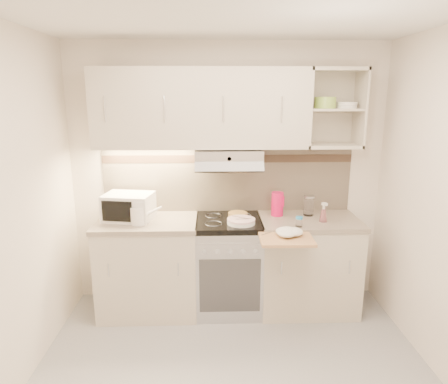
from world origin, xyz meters
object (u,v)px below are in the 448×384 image
object	(u,v)px
pink_pitcher	(277,204)
spray_bottle	(323,214)
microwave	(129,207)
cutting_board	(286,238)
watering_can	(140,214)
electric_range	(229,265)
plate_stack	(241,221)
glass_jar	(309,205)

from	to	relation	value
pink_pitcher	spray_bottle	xyz separation A→B (m)	(0.39, -0.20, -0.04)
microwave	cutting_board	bearing A→B (deg)	-8.52
watering_can	spray_bottle	distance (m)	1.65
pink_pitcher	cutting_board	bearing A→B (deg)	-69.47
spray_bottle	watering_can	bearing A→B (deg)	164.21
electric_range	plate_stack	world-z (taller)	plate_stack
microwave	cutting_board	xyz separation A→B (m)	(1.37, -0.46, -0.15)
plate_stack	pink_pitcher	distance (m)	0.44
watering_can	spray_bottle	size ratio (longest dim) A/B	1.50
watering_can	spray_bottle	xyz separation A→B (m)	(1.65, 0.02, -0.01)
watering_can	glass_jar	world-z (taller)	watering_can
cutting_board	spray_bottle	bearing A→B (deg)	40.94
pink_pitcher	glass_jar	xyz separation A→B (m)	(0.30, -0.00, -0.02)
cutting_board	electric_range	bearing A→B (deg)	138.19
pink_pitcher	watering_can	bearing A→B (deg)	-148.42
watering_can	pink_pitcher	world-z (taller)	watering_can
electric_range	spray_bottle	distance (m)	1.01
microwave	spray_bottle	distance (m)	1.78
microwave	glass_jar	world-z (taller)	microwave
watering_can	pink_pitcher	distance (m)	1.28
plate_stack	cutting_board	size ratio (longest dim) A/B	0.58
electric_range	microwave	xyz separation A→B (m)	(-0.92, 0.03, 0.57)
spray_bottle	glass_jar	bearing A→B (deg)	97.47
watering_can	cutting_board	size ratio (longest dim) A/B	0.66
plate_stack	spray_bottle	world-z (taller)	spray_bottle
spray_bottle	cutting_board	xyz separation A→B (m)	(-0.40, -0.33, -0.10)
plate_stack	spray_bottle	bearing A→B (deg)	2.99
glass_jar	pink_pitcher	bearing A→B (deg)	179.84
microwave	cutting_board	world-z (taller)	microwave
electric_range	cutting_board	world-z (taller)	electric_range
electric_range	pink_pitcher	size ratio (longest dim) A/B	3.97
microwave	plate_stack	bearing A→B (deg)	0.95
microwave	plate_stack	distance (m)	1.04
glass_jar	spray_bottle	world-z (taller)	same
watering_can	pink_pitcher	bearing A→B (deg)	-2.97
pink_pitcher	spray_bottle	distance (m)	0.44
electric_range	pink_pitcher	distance (m)	0.74
plate_stack	pink_pitcher	bearing A→B (deg)	33.45
plate_stack	cutting_board	xyz separation A→B (m)	(0.35, -0.30, -0.05)
watering_can	glass_jar	distance (m)	1.57
microwave	glass_jar	distance (m)	1.69
microwave	electric_range	bearing A→B (deg)	7.69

